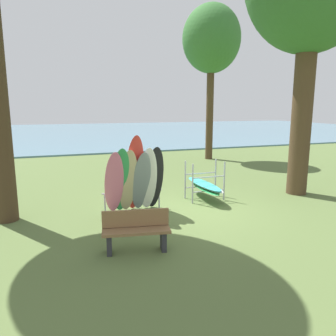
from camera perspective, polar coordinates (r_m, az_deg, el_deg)
The scene contains 6 objects.
ground_plane at distance 9.57m, azimuth 4.36°, elevation -7.42°, with size 80.00×80.00×0.00m, color #566B38.
lake_water at distance 38.76m, azimuth -13.98°, elevation 6.12°, with size 80.00×36.00×0.10m, color slate.
tree_mid_behind at distance 19.00m, azimuth 7.61°, elevation 21.25°, with size 3.15×3.15×8.37m.
leaning_board_pile at distance 9.11m, azimuth -5.88°, elevation -2.10°, with size 1.76×0.93×2.25m.
board_storage_rack at distance 10.61m, azimuth 6.45°, elevation -2.98°, with size 1.15×2.13×1.25m.
park_bench at distance 6.92m, azimuth -5.59°, elevation -10.73°, with size 1.45×0.65×0.85m.
Camera 1 is at (-3.69, -8.31, 2.98)m, focal length 34.81 mm.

